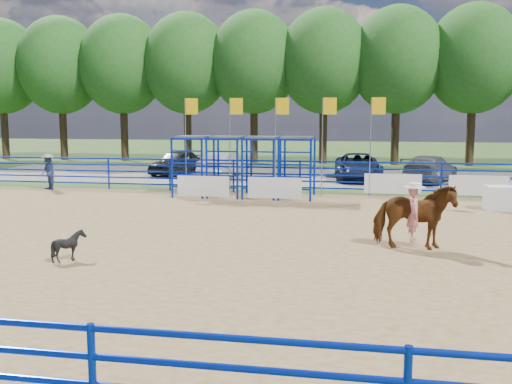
# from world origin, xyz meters

# --- Properties ---
(ground) EXTENTS (120.00, 120.00, 0.00)m
(ground) POSITION_xyz_m (0.00, 0.00, 0.00)
(ground) COLOR #3B5923
(ground) RESTS_ON ground
(arena_dirt) EXTENTS (30.00, 20.00, 0.02)m
(arena_dirt) POSITION_xyz_m (0.00, 0.00, 0.01)
(arena_dirt) COLOR #9C7D4E
(arena_dirt) RESTS_ON ground
(gravel_strip) EXTENTS (40.00, 10.00, 0.01)m
(gravel_strip) POSITION_xyz_m (0.00, 17.00, 0.01)
(gravel_strip) COLOR gray
(gravel_strip) RESTS_ON ground
(announcer_table) EXTENTS (1.74, 0.97, 0.88)m
(announcer_table) POSITION_xyz_m (8.00, 7.06, 0.46)
(announcer_table) COLOR silver
(announcer_table) RESTS_ON arena_dirt
(horse_and_rider) EXTENTS (2.09, 1.00, 2.46)m
(horse_and_rider) POSITION_xyz_m (3.98, 0.10, 0.96)
(horse_and_rider) COLOR brown
(horse_and_rider) RESTS_ON arena_dirt
(calf) EXTENTS (0.73, 0.66, 0.75)m
(calf) POSITION_xyz_m (-4.26, -2.59, 0.39)
(calf) COLOR black
(calf) RESTS_ON arena_dirt
(spectator_cowboy) EXTENTS (0.97, 0.95, 1.63)m
(spectator_cowboy) POSITION_xyz_m (-11.60, 9.17, 0.84)
(spectator_cowboy) COLOR navy
(spectator_cowboy) RESTS_ON arena_dirt
(car_a) EXTENTS (2.66, 4.46, 1.42)m
(car_a) POSITION_xyz_m (-7.94, 16.95, 0.72)
(car_a) COLOR black
(car_a) RESTS_ON gravel_strip
(car_b) EXTENTS (2.00, 4.33, 1.37)m
(car_b) POSITION_xyz_m (-4.95, 15.99, 0.70)
(car_b) COLOR gray
(car_b) RESTS_ON gravel_strip
(car_c) EXTENTS (2.66, 5.24, 1.42)m
(car_c) POSITION_xyz_m (2.50, 16.00, 0.72)
(car_c) COLOR #141B33
(car_c) RESTS_ON gravel_strip
(car_d) EXTENTS (3.59, 5.15, 1.38)m
(car_d) POSITION_xyz_m (6.20, 15.73, 0.70)
(car_d) COLOR #505052
(car_d) RESTS_ON gravel_strip
(perimeter_fence) EXTENTS (30.10, 20.10, 1.50)m
(perimeter_fence) POSITION_xyz_m (0.00, 0.00, 0.75)
(perimeter_fence) COLOR #0822AD
(perimeter_fence) RESTS_ON ground
(chute_assembly) EXTENTS (19.32, 2.41, 4.20)m
(chute_assembly) POSITION_xyz_m (-1.90, 8.84, 1.26)
(chute_assembly) COLOR #0822AD
(chute_assembly) RESTS_ON ground
(treeline) EXTENTS (56.40, 6.40, 11.24)m
(treeline) POSITION_xyz_m (0.00, 26.00, 7.53)
(treeline) COLOR #3F2B19
(treeline) RESTS_ON ground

